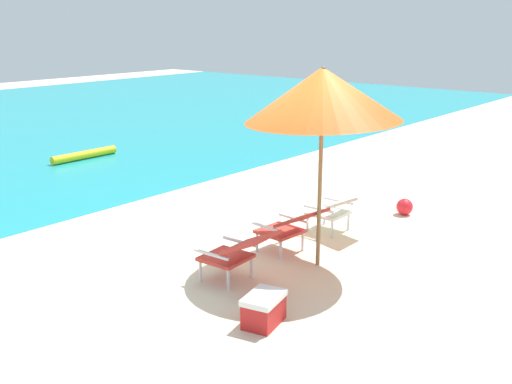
% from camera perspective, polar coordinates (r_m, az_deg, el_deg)
% --- Properties ---
extents(ground_plane, '(40.00, 40.00, 0.00)m').
position_cam_1_polar(ground_plane, '(10.90, -14.77, -0.41)').
color(ground_plane, beige).
extents(swim_buoy, '(1.60, 0.18, 0.18)m').
position_cam_1_polar(swim_buoy, '(13.89, -15.86, 3.39)').
color(swim_buoy, yellow).
rests_on(swim_buoy, ocean_band).
extents(lounge_chair_left, '(0.59, 0.91, 0.68)m').
position_cam_1_polar(lounge_chair_left, '(7.01, -1.76, -5.54)').
color(lounge_chair_left, red).
rests_on(lounge_chair_left, ground_plane).
extents(lounge_chair_center, '(0.59, 0.91, 0.68)m').
position_cam_1_polar(lounge_chair_center, '(7.86, 3.23, -3.14)').
color(lounge_chair_center, red).
rests_on(lounge_chair_center, ground_plane).
extents(lounge_chair_right, '(0.55, 0.88, 0.68)m').
position_cam_1_polar(lounge_chair_right, '(8.69, 7.82, -1.39)').
color(lounge_chair_right, silver).
rests_on(lounge_chair_right, ground_plane).
extents(beach_umbrella_center, '(2.59, 2.60, 2.48)m').
position_cam_1_polar(beach_umbrella_center, '(7.16, 6.29, 9.12)').
color(beach_umbrella_center, olive).
rests_on(beach_umbrella_center, ground_plane).
extents(beach_ball, '(0.26, 0.26, 0.26)m').
position_cam_1_polar(beach_ball, '(9.82, 13.81, -1.36)').
color(beach_ball, red).
rests_on(beach_ball, ground_plane).
extents(cooler_box, '(0.53, 0.42, 0.32)m').
position_cam_1_polar(cooler_box, '(6.20, 0.74, -10.97)').
color(cooler_box, red).
rests_on(cooler_box, ground_plane).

